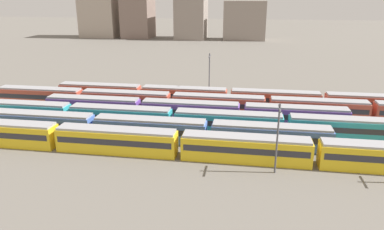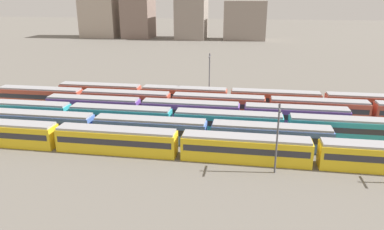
{
  "view_description": "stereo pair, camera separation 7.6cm",
  "coord_description": "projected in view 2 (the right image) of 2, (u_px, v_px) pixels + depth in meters",
  "views": [
    {
      "loc": [
        31.61,
        -47.29,
        22.38
      ],
      "look_at": [
        21.9,
        13.0,
        2.04
      ],
      "focal_mm": 33.94,
      "sensor_mm": 36.0,
      "label": 1
    },
    {
      "loc": [
        31.69,
        -47.28,
        22.38
      ],
      "look_at": [
        21.9,
        13.0,
        2.04
      ],
      "focal_mm": 33.94,
      "sensor_mm": 36.0,
      "label": 2
    }
  ],
  "objects": [
    {
      "name": "train_track_3",
      "position": [
        190.0,
        111.0,
        66.96
      ],
      "size": [
        55.8,
        3.06,
        3.75
      ],
      "color": "#6B429E",
      "rests_on": "ground_plane"
    },
    {
      "name": "distant_building_2",
      "position": [
        192.0,
        15.0,
        189.36
      ],
      "size": [
        15.28,
        18.88,
        24.24
      ],
      "primitive_type": "cube",
      "color": "gray",
      "rests_on": "ground_plane"
    },
    {
      "name": "distant_building_3",
      "position": [
        245.0,
        20.0,
        185.87
      ],
      "size": [
        21.12,
        13.36,
        19.48
      ],
      "primitive_type": "cube",
      "color": "gray",
      "rests_on": "ground_plane"
    },
    {
      "name": "train_track_5",
      "position": [
        229.0,
        98.0,
        75.72
      ],
      "size": [
        74.7,
        3.06,
        3.75
      ],
      "color": "#BC4C38",
      "rests_on": "ground_plane"
    },
    {
      "name": "train_track_1",
      "position": [
        150.0,
        129.0,
        57.94
      ],
      "size": [
        55.8,
        3.06,
        3.75
      ],
      "color": "#4C70BC",
      "rests_on": "ground_plane"
    },
    {
      "name": "distant_building_0",
      "position": [
        100.0,
        9.0,
        196.09
      ],
      "size": [
        19.41,
        15.36,
        30.08
      ],
      "primitive_type": "cube",
      "color": "#A89989",
      "rests_on": "ground_plane"
    },
    {
      "name": "train_track_0",
      "position": [
        315.0,
        153.0,
        49.32
      ],
      "size": [
        112.5,
        3.06,
        3.75
      ],
      "color": "yellow",
      "rests_on": "ground_plane"
    },
    {
      "name": "ground_plane",
      "position": [
        78.0,
        119.0,
        68.34
      ],
      "size": [
        600.0,
        600.0,
        0.0
      ],
      "primitive_type": "plane",
      "color": "#666059"
    },
    {
      "name": "catenary_pole_2",
      "position": [
        277.0,
        135.0,
        46.24
      ],
      "size": [
        0.24,
        3.2,
        9.51
      ],
      "color": "#4C4C51",
      "rests_on": "ground_plane"
    },
    {
      "name": "train_track_4",
      "position": [
        267.0,
        107.0,
        69.67
      ],
      "size": [
        112.5,
        3.06,
        3.75
      ],
      "color": "#BC4C38",
      "rests_on": "ground_plane"
    },
    {
      "name": "train_track_2",
      "position": [
        286.0,
        126.0,
        59.54
      ],
      "size": [
        112.5,
        3.06,
        3.75
      ],
      "color": "teal",
      "rests_on": "ground_plane"
    },
    {
      "name": "distant_building_1",
      "position": [
        138.0,
        12.0,
        193.37
      ],
      "size": [
        14.94,
        17.23,
        26.65
      ],
      "primitive_type": "cube",
      "color": "#7A665B",
      "rests_on": "ground_plane"
    },
    {
      "name": "catenary_pole_1",
      "position": [
        209.0,
        75.0,
        77.83
      ],
      "size": [
        0.24,
        3.2,
        10.61
      ],
      "color": "#4C4C51",
      "rests_on": "ground_plane"
    }
  ]
}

